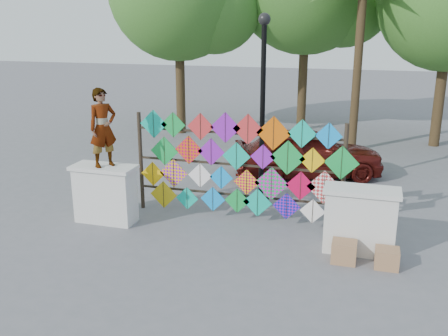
{
  "coord_description": "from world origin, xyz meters",
  "views": [
    {
      "loc": [
        2.73,
        -9.35,
        4.24
      ],
      "look_at": [
        -0.22,
        0.6,
        1.21
      ],
      "focal_mm": 40.0,
      "sensor_mm": 36.0,
      "label": 1
    }
  ],
  "objects": [
    {
      "name": "ground",
      "position": [
        0.0,
        0.0,
        0.0
      ],
      "size": [
        80.0,
        80.0,
        0.0
      ],
      "primitive_type": "plane",
      "color": "slate",
      "rests_on": "ground"
    },
    {
      "name": "parapet_left",
      "position": [
        -2.7,
        -0.2,
        0.65
      ],
      "size": [
        1.4,
        0.65,
        1.28
      ],
      "color": "white",
      "rests_on": "ground"
    },
    {
      "name": "parapet_right",
      "position": [
        2.7,
        -0.2,
        0.65
      ],
      "size": [
        1.4,
        0.65,
        1.28
      ],
      "color": "white",
      "rests_on": "ground"
    },
    {
      "name": "kite_rack",
      "position": [
        0.11,
        0.73,
        1.24
      ],
      "size": [
        4.95,
        0.24,
        2.42
      ],
      "color": "black",
      "rests_on": "ground"
    },
    {
      "name": "palm_tree",
      "position": [
        2.2,
        8.0,
        4.95
      ],
      "size": [
        3.62,
        3.62,
        5.83
      ],
      "color": "#42331C",
      "rests_on": "ground"
    },
    {
      "name": "vendor_woman",
      "position": [
        -2.65,
        -0.2,
        2.12
      ],
      "size": [
        0.68,
        0.73,
        1.67
      ],
      "primitive_type": "imported",
      "rotation": [
        0.0,
        0.0,
        0.96
      ],
      "color": "#99999E",
      "rests_on": "parapet_left"
    },
    {
      "name": "sedan",
      "position": [
        1.12,
        4.42,
        0.71
      ],
      "size": [
        4.49,
        3.02,
        1.42
      ],
      "primitive_type": "imported",
      "rotation": [
        0.0,
        0.0,
        1.92
      ],
      "color": "#4F110D",
      "rests_on": "ground"
    },
    {
      "name": "lamppost",
      "position": [
        0.3,
        2.0,
        2.69
      ],
      "size": [
        0.28,
        0.28,
        4.46
      ],
      "color": "black",
      "rests_on": "ground"
    },
    {
      "name": "cardboard_box_near",
      "position": [
        2.47,
        -0.71,
        0.2
      ],
      "size": [
        0.45,
        0.4,
        0.4
      ],
      "primitive_type": "cube",
      "color": "#A4794F",
      "rests_on": "ground"
    },
    {
      "name": "cardboard_box_far",
      "position": [
        3.22,
        -0.72,
        0.18
      ],
      "size": [
        0.42,
        0.39,
        0.35
      ],
      "primitive_type": "cube",
      "color": "#A4794F",
      "rests_on": "ground"
    }
  ]
}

